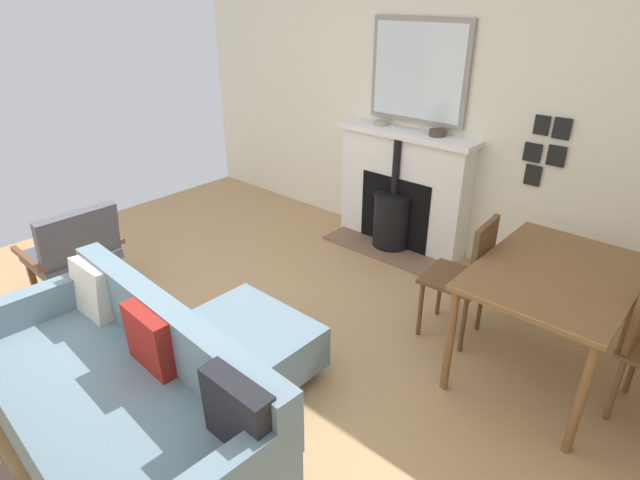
# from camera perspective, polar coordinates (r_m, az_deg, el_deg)

# --- Properties ---
(ground_plane) EXTENTS (5.19, 5.51, 0.01)m
(ground_plane) POSITION_cam_1_polar(r_m,az_deg,el_deg) (3.71, -13.79, -12.37)
(ground_plane) COLOR tan
(wall_left) EXTENTS (0.12, 5.51, 2.77)m
(wall_left) POSITION_cam_1_polar(r_m,az_deg,el_deg) (4.90, 10.47, 15.47)
(wall_left) COLOR silver
(wall_left) RESTS_ON ground
(fireplace) EXTENTS (0.59, 1.37, 1.12)m
(fireplace) POSITION_cam_1_polar(r_m,az_deg,el_deg) (4.91, 9.03, 4.93)
(fireplace) COLOR brown
(fireplace) RESTS_ON ground
(mirror_over_mantel) EXTENTS (0.04, 0.96, 0.88)m
(mirror_over_mantel) POSITION_cam_1_polar(r_m,az_deg,el_deg) (4.75, 10.97, 18.05)
(mirror_over_mantel) COLOR gray
(mantel_bowl_near) EXTENTS (0.13, 0.13, 0.04)m
(mantel_bowl_near) POSITION_cam_1_polar(r_m,az_deg,el_deg) (4.92, 6.87, 12.93)
(mantel_bowl_near) COLOR #9E9384
(mantel_bowl_near) RESTS_ON fireplace
(mantel_bowl_far) EXTENTS (0.15, 0.15, 0.06)m
(mantel_bowl_far) POSITION_cam_1_polar(r_m,az_deg,el_deg) (4.61, 13.04, 11.67)
(mantel_bowl_far) COLOR #47382D
(mantel_bowl_far) RESTS_ON fireplace
(sofa) EXTENTS (0.96, 1.98, 0.82)m
(sofa) POSITION_cam_1_polar(r_m,az_deg,el_deg) (2.94, -21.08, -16.38)
(sofa) COLOR #B2B2B7
(sofa) RESTS_ON ground
(ottoman) EXTENTS (0.53, 0.81, 0.38)m
(ottoman) POSITION_cam_1_polar(r_m,az_deg,el_deg) (3.37, -7.10, -10.96)
(ottoman) COLOR #B2B2B7
(ottoman) RESTS_ON ground
(armchair_accent) EXTENTS (0.69, 0.61, 0.80)m
(armchair_accent) POSITION_cam_1_polar(r_m,az_deg,el_deg) (4.43, -25.82, -0.88)
(armchair_accent) COLOR brown
(armchair_accent) RESTS_ON ground
(dining_table) EXTENTS (1.18, 0.85, 0.76)m
(dining_table) POSITION_cam_1_polar(r_m,az_deg,el_deg) (3.39, 24.85, -4.48)
(dining_table) COLOR brown
(dining_table) RESTS_ON ground
(dining_chair_near_fireplace) EXTENTS (0.43, 0.43, 0.93)m
(dining_chair_near_fireplace) POSITION_cam_1_polar(r_m,az_deg,el_deg) (3.61, 16.26, -3.37)
(dining_chair_near_fireplace) COLOR brown
(dining_chair_near_fireplace) RESTS_ON ground
(photo_gallery_row) EXTENTS (0.02, 0.32, 0.56)m
(photo_gallery_row) POSITION_cam_1_polar(r_m,az_deg,el_deg) (4.37, 23.90, 9.33)
(photo_gallery_row) COLOR black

